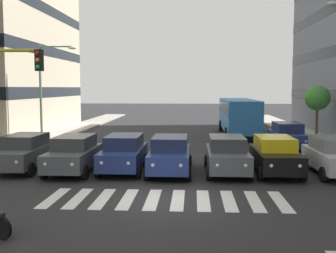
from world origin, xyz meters
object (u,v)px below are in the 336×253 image
Objects in this scene: car_row2_0 at (288,136)px; car_2 at (227,155)px; street_tree_2 at (318,98)px; car_1 at (275,155)px; street_lamp_right at (46,83)px; car_4 at (124,153)px; car_3 at (170,155)px; car_0 at (334,156)px; bus_behind_traffic at (238,113)px; car_5 at (74,154)px; car_6 at (24,152)px.

car_2 is at bearing 60.29° from car_row2_0.
car_1 is at bearing 66.09° from street_tree_2.
car_4 is at bearing 128.21° from street_lamp_right.
car_2 is at bearing -176.62° from car_3.
car_3 is 1.11× the size of street_tree_2.
car_0 is 9.72m from car_4.
bus_behind_traffic is at bearing -153.07° from street_lamp_right.
car_3 is 0.66× the size of street_lamp_right.
car_4 is 2.33m from car_5.
car_0 is 2.64m from car_1.
car_1 is 0.42× the size of bus_behind_traffic.
street_lamp_right is (4.46, -8.99, 3.40)m from car_5.
street_tree_2 reaches higher than car_1.
car_2 is (4.84, 0.01, 0.00)m from car_0.
car_5 is (2.29, 0.41, 0.00)m from car_4.
car_4 is at bearing -9.57° from car_3.
car_0 is 7.97m from car_row2_0.
car_4 is at bearing 39.44° from car_row2_0.
street_lamp_right reaches higher than car_2.
car_5 is at bearing 116.39° from street_lamp_right.
car_1 is at bearing -0.91° from car_0.
car_6 is (4.85, -0.01, 0.00)m from car_4.
car_3 is 13.13m from street_lamp_right.
car_0 is at bearing 179.09° from car_1.
street_lamp_right is at bearing -32.32° from car_1.
street_lamp_right is at bearing -51.79° from car_4.
car_0 and car_2 have the same top height.
street_tree_2 reaches higher than bus_behind_traffic.
street_tree_2 is (-19.29, -3.56, -1.09)m from street_lamp_right.
car_row2_0 is 0.42× the size of bus_behind_traffic.
car_4 is at bearing -169.85° from car_5.
car_1 is at bearing 178.64° from car_4.
bus_behind_traffic reaches higher than car_4.
street_tree_2 reaches higher than car_3.
street_lamp_right is 19.65m from street_tree_2.
car_5 is (4.52, 0.04, 0.00)m from car_3.
car_1 is 1.00× the size of car_row2_0.
car_2 is 4.88m from car_4.
car_1 is 2.20m from car_2.
car_2 is at bearing 58.22° from street_tree_2.
bus_behind_traffic is (0.00, -15.78, 0.97)m from car_1.
bus_behind_traffic reaches higher than car_5.
street_lamp_right is at bearing -63.61° from car_5.
car_0 is at bearing -179.04° from car_5.
car_0 is 1.00× the size of car_1.
car_1 and car_5 have the same top height.
car_row2_0 is at bearing -106.51° from car_1.
bus_behind_traffic reaches higher than car_row2_0.
car_5 is 10.60m from street_lamp_right.
car_3 and car_5 have the same top height.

